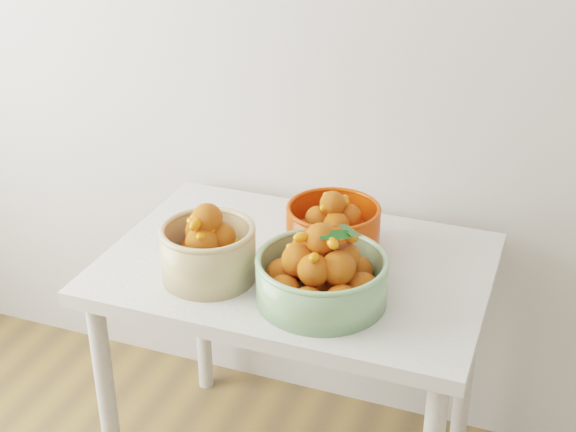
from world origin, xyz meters
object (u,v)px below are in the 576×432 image
table (296,292)px  bowl_green (322,275)px  bowl_cream (208,250)px  bowl_orange (333,228)px

table → bowl_green: bowl_green is taller
bowl_cream → bowl_green: bearing=-0.4°
bowl_cream → bowl_orange: bowl_cream is taller
table → bowl_orange: size_ratio=3.44×
bowl_cream → bowl_green: bowl_cream is taller
bowl_green → bowl_orange: size_ratio=1.38×
table → bowl_green: (0.12, -0.15, 0.17)m
bowl_cream → bowl_orange: 0.35m
bowl_orange → table: bearing=-131.0°
bowl_orange → bowl_cream: bearing=-137.2°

